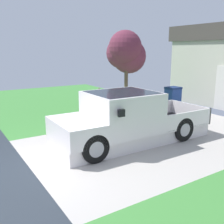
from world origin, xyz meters
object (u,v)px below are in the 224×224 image
at_px(neighbor_tree, 126,53).
at_px(person_with_hat, 99,107).
at_px(handbag, 96,130).
at_px(wheeled_trash_bin, 173,97).
at_px(pickup_truck, 124,121).

bearing_deg(neighbor_tree, person_with_hat, -48.54).
distance_m(handbag, wheeled_trash_bin, 5.66).
bearing_deg(person_with_hat, wheeled_trash_bin, 126.45).
bearing_deg(pickup_truck, person_with_hat, 1.19).
xyz_separation_m(pickup_truck, handbag, (-1.34, -0.28, -0.62)).
bearing_deg(handbag, neighbor_tree, 131.21).
bearing_deg(pickup_truck, wheeled_trash_bin, -59.66).
distance_m(person_with_hat, handbag, 0.86).
height_order(neighbor_tree, wheeled_trash_bin, neighbor_tree).
distance_m(pickup_truck, neighbor_tree, 5.76).
bearing_deg(wheeled_trash_bin, handbag, -73.83).
relative_size(pickup_truck, person_with_hat, 3.26).
xyz_separation_m(person_with_hat, wheeled_trash_bin, (-1.36, 5.15, -0.32)).
xyz_separation_m(neighbor_tree, wheeled_trash_bin, (1.44, 1.98, -2.23)).
distance_m(handbag, neighbor_tree, 5.30).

